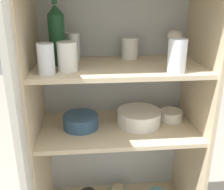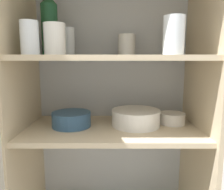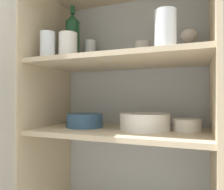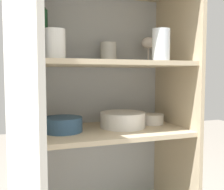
# 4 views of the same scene
# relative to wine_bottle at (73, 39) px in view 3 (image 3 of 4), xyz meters

# --- Properties ---
(cupboard_back_panel) EXTENTS (0.78, 0.02, 1.45)m
(cupboard_back_panel) POSITION_rel_wine_bottle_xyz_m (0.27, 0.16, -0.51)
(cupboard_back_panel) COLOR #B2B7BC
(cupboard_back_panel) RESTS_ON ground_plane
(cupboard_side_left) EXTENTS (0.02, 0.42, 1.45)m
(cupboard_side_left) POSITION_rel_wine_bottle_xyz_m (-0.11, -0.04, -0.51)
(cupboard_side_left) COLOR #CCB793
(cupboard_side_left) RESTS_ON ground_plane
(cupboard_side_right) EXTENTS (0.02, 0.42, 1.45)m
(cupboard_side_right) POSITION_rel_wine_bottle_xyz_m (0.65, -0.04, -0.51)
(cupboard_side_right) COLOR #CCB793
(cupboard_side_right) RESTS_ON ground_plane
(shelf_board_middle) EXTENTS (0.74, 0.39, 0.02)m
(shelf_board_middle) POSITION_rel_wine_bottle_xyz_m (0.27, -0.04, -0.45)
(shelf_board_middle) COLOR beige
(shelf_board_upper) EXTENTS (0.74, 0.39, 0.02)m
(shelf_board_upper) POSITION_rel_wine_bottle_xyz_m (0.27, -0.04, -0.14)
(shelf_board_upper) COLOR beige
(tumbler_glass_0) EXTENTS (0.08, 0.08, 0.13)m
(tumbler_glass_0) POSITION_rel_wine_bottle_xyz_m (0.48, -0.18, -0.06)
(tumbler_glass_0) COLOR white
(tumbler_glass_0) RESTS_ON shelf_board_upper
(tumbler_glass_1) EXTENTS (0.08, 0.08, 0.10)m
(tumbler_glass_1) POSITION_rel_wine_bottle_xyz_m (0.34, 0.09, -0.08)
(tumbler_glass_1) COLOR white
(tumbler_glass_1) RESTS_ON shelf_board_upper
(tumbler_glass_2) EXTENTS (0.08, 0.08, 0.12)m
(tumbler_glass_2) POSITION_rel_wine_bottle_xyz_m (0.05, -0.12, -0.07)
(tumbler_glass_2) COLOR white
(tumbler_glass_2) RESTS_ON shelf_board_upper
(tumbler_glass_3) EXTENTS (0.07, 0.07, 0.12)m
(tumbler_glass_3) POSITION_rel_wine_bottle_xyz_m (-0.03, -0.16, -0.07)
(tumbler_glass_3) COLOR white
(tumbler_glass_3) RESTS_ON shelf_board_upper
(tumbler_glass_4) EXTENTS (0.06, 0.06, 0.13)m
(tumbler_glass_4) POSITION_rel_wine_bottle_xyz_m (0.07, 0.06, -0.07)
(tumbler_glass_4) COLOR white
(tumbler_glass_4) RESTS_ON shelf_board_upper
(wine_glass_0) EXTENTS (0.08, 0.08, 0.14)m
(wine_glass_0) POSITION_rel_wine_bottle_xyz_m (0.55, 0.08, -0.03)
(wine_glass_0) COLOR silver
(wine_glass_0) RESTS_ON shelf_board_upper
(wine_bottle) EXTENTS (0.07, 0.07, 0.30)m
(wine_bottle) POSITION_rel_wine_bottle_xyz_m (0.00, 0.00, 0.00)
(wine_bottle) COLOR #194728
(wine_bottle) RESTS_ON shelf_board_upper
(plate_stack_white) EXTENTS (0.21, 0.21, 0.07)m
(plate_stack_white) POSITION_rel_wine_bottle_xyz_m (0.37, -0.02, -0.40)
(plate_stack_white) COLOR white
(plate_stack_white) RESTS_ON shelf_board_middle
(mixing_bowl_large) EXTENTS (0.17, 0.17, 0.06)m
(mixing_bowl_large) POSITION_rel_wine_bottle_xyz_m (0.09, -0.03, -0.40)
(mixing_bowl_large) COLOR #33567A
(mixing_bowl_large) RESTS_ON shelf_board_middle
(serving_bowl_small) EXTENTS (0.12, 0.12, 0.05)m
(serving_bowl_small) POSITION_rel_wine_bottle_xyz_m (0.55, 0.01, -0.41)
(serving_bowl_small) COLOR silver
(serving_bowl_small) RESTS_ON shelf_board_middle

